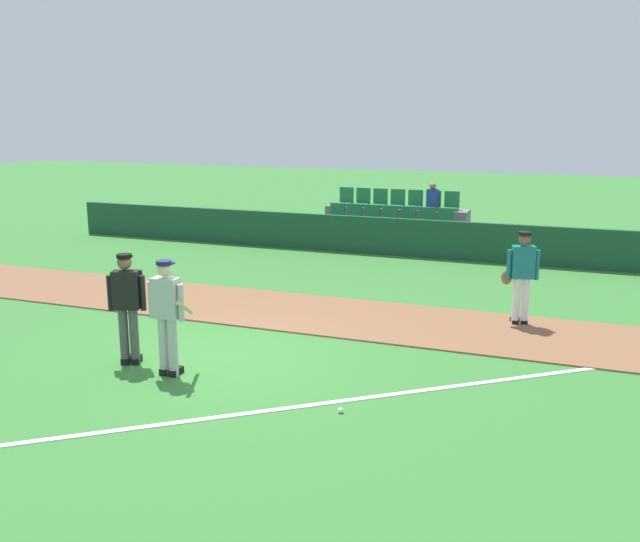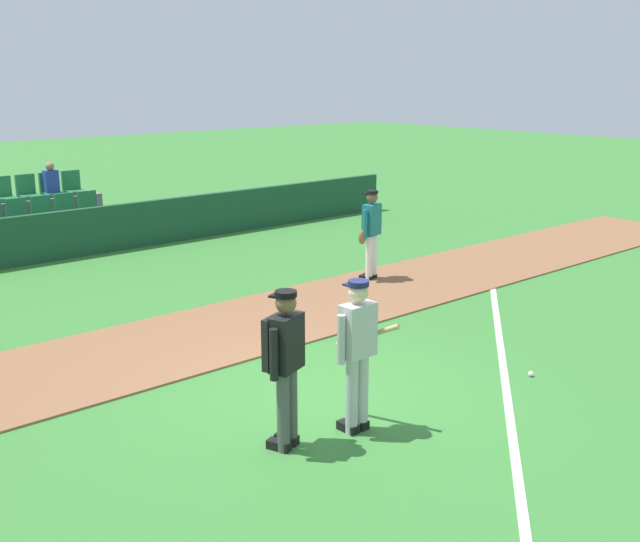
{
  "view_description": "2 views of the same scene",
  "coord_description": "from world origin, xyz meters",
  "px_view_note": "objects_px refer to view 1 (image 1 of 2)",
  "views": [
    {
      "loc": [
        5.31,
        -9.25,
        3.79
      ],
      "look_at": [
        1.21,
        1.42,
        1.23
      ],
      "focal_mm": 38.71,
      "sensor_mm": 36.0,
      "label": 1
    },
    {
      "loc": [
        -5.74,
        -6.64,
        3.91
      ],
      "look_at": [
        0.94,
        1.14,
        1.24
      ],
      "focal_mm": 42.74,
      "sensor_mm": 36.0,
      "label": 2
    }
  ],
  "objects_px": {
    "umpire_home_plate": "(127,302)",
    "baseball": "(341,410)",
    "runner_teal_jersey": "(521,275)",
    "batter_grey_jersey": "(167,313)"
  },
  "relations": [
    {
      "from": "batter_grey_jersey",
      "to": "runner_teal_jersey",
      "type": "distance_m",
      "value": 6.48
    },
    {
      "from": "umpire_home_plate",
      "to": "baseball",
      "type": "distance_m",
      "value": 3.86
    },
    {
      "from": "umpire_home_plate",
      "to": "baseball",
      "type": "relative_size",
      "value": 23.78
    },
    {
      "from": "runner_teal_jersey",
      "to": "baseball",
      "type": "xyz_separation_m",
      "value": [
        -1.8,
        -4.89,
        -0.93
      ]
    },
    {
      "from": "runner_teal_jersey",
      "to": "umpire_home_plate",
      "type": "bearing_deg",
      "value": -141.82
    },
    {
      "from": "runner_teal_jersey",
      "to": "baseball",
      "type": "height_order",
      "value": "runner_teal_jersey"
    },
    {
      "from": "runner_teal_jersey",
      "to": "baseball",
      "type": "relative_size",
      "value": 23.78
    },
    {
      "from": "batter_grey_jersey",
      "to": "baseball",
      "type": "xyz_separation_m",
      "value": [
        2.85,
        -0.36,
        -0.93
      ]
    },
    {
      "from": "umpire_home_plate",
      "to": "runner_teal_jersey",
      "type": "height_order",
      "value": "same"
    },
    {
      "from": "batter_grey_jersey",
      "to": "umpire_home_plate",
      "type": "xyz_separation_m",
      "value": [
        -0.85,
        0.21,
        0.03
      ]
    }
  ]
}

